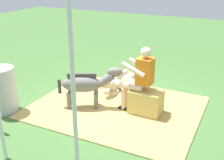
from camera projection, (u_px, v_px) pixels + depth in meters
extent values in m
plane|color=#426B33|center=(114.00, 103.00, 6.26)|extent=(24.00, 24.00, 0.00)
cube|color=tan|center=(116.00, 107.00, 6.04)|extent=(3.42, 2.71, 0.02)
cube|color=tan|center=(146.00, 102.00, 5.73)|extent=(0.64, 0.46, 0.50)
cylinder|color=beige|center=(133.00, 87.00, 5.64)|extent=(0.41, 0.17, 0.14)
cylinder|color=beige|center=(124.00, 99.00, 5.86)|extent=(0.11, 0.11, 0.50)
cube|color=black|center=(124.00, 109.00, 5.94)|extent=(0.23, 0.11, 0.06)
cylinder|color=beige|center=(137.00, 83.00, 5.81)|extent=(0.41, 0.17, 0.14)
cylinder|color=beige|center=(128.00, 95.00, 6.02)|extent=(0.11, 0.11, 0.50)
cube|color=black|center=(128.00, 105.00, 6.10)|extent=(0.23, 0.11, 0.06)
cube|color=orange|center=(145.00, 71.00, 5.51)|extent=(0.32, 0.30, 0.52)
cylinder|color=beige|center=(133.00, 70.00, 5.45)|extent=(0.51, 0.12, 0.26)
cylinder|color=beige|center=(140.00, 65.00, 5.70)|extent=(0.51, 0.12, 0.26)
sphere|color=beige|center=(146.00, 52.00, 5.37)|extent=(0.20, 0.20, 0.20)
ellipsoid|color=slate|center=(82.00, 84.00, 5.87)|extent=(0.89, 0.66, 0.34)
cylinder|color=slate|center=(96.00, 97.00, 6.10)|extent=(0.09, 0.09, 0.36)
cylinder|color=slate|center=(96.00, 101.00, 5.91)|extent=(0.09, 0.09, 0.36)
cylinder|color=slate|center=(70.00, 97.00, 6.09)|extent=(0.09, 0.09, 0.36)
cylinder|color=slate|center=(69.00, 102.00, 5.91)|extent=(0.09, 0.09, 0.36)
cylinder|color=slate|center=(106.00, 80.00, 5.84)|extent=(0.41, 0.32, 0.33)
ellipsoid|color=slate|center=(115.00, 72.00, 5.78)|extent=(0.36, 0.29, 0.20)
cube|color=#3A3838|center=(82.00, 75.00, 5.80)|extent=(0.56, 0.32, 0.08)
cylinder|color=#3A3838|center=(60.00, 86.00, 5.88)|extent=(0.07, 0.07, 0.30)
ellipsoid|color=beige|center=(124.00, 80.00, 7.03)|extent=(0.52, 0.93, 0.36)
cube|color=beige|center=(112.00, 92.00, 6.66)|extent=(0.28, 0.31, 0.10)
cylinder|color=beige|center=(111.00, 85.00, 6.58)|extent=(0.22, 0.31, 0.30)
ellipsoid|color=beige|center=(107.00, 84.00, 6.41)|extent=(0.20, 0.32, 0.20)
cube|color=beige|center=(122.00, 73.00, 6.89)|extent=(0.14, 0.45, 0.08)
cylinder|color=#B2B2B7|center=(2.00, 90.00, 5.75)|extent=(0.57, 0.57, 0.94)
cylinder|color=silver|center=(74.00, 102.00, 3.51)|extent=(0.06, 0.06, 2.48)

